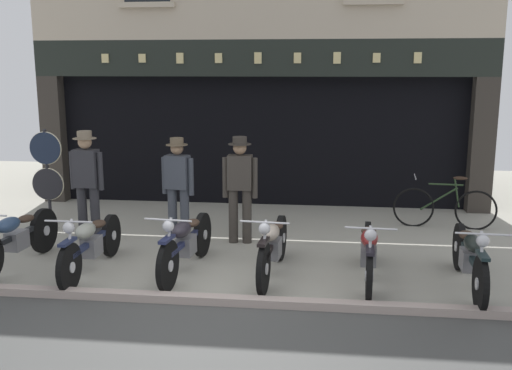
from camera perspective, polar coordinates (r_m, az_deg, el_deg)
name	(u,v)px	position (r m, az deg, el deg)	size (l,w,h in m)	color
ground	(191,348)	(6.20, -6.36, -15.59)	(21.05, 22.00, 0.18)	#A09D8F
shop_facade	(268,115)	(13.48, 1.18, 6.83)	(9.35, 4.42, 6.18)	black
motorcycle_far_left	(16,237)	(8.85, -22.44, -4.76)	(0.62, 2.06, 0.93)	black
motorcycle_left	(91,243)	(8.30, -15.86, -5.49)	(0.62, 2.06, 0.91)	black
motorcycle_center_left	(186,242)	(8.05, -6.89, -5.58)	(0.62, 2.08, 0.92)	black
motorcycle_center	(273,245)	(7.87, 1.64, -5.91)	(0.62, 2.02, 0.92)	black
motorcycle_center_right	(369,251)	(7.82, 10.95, -6.34)	(0.62, 1.99, 0.90)	black
motorcycle_right	(470,256)	(7.89, 20.19, -6.58)	(0.62, 2.10, 0.92)	black
salesman_left	(87,180)	(9.67, -16.21, 0.47)	(0.56, 0.37, 1.80)	#2D2D33
shopkeeper_center	(178,183)	(9.61, -7.65, 0.24)	(0.55, 0.35, 1.66)	#3D424C
salesman_right	(240,184)	(9.22, -1.58, 0.09)	(0.56, 0.36, 1.71)	#38332D
tyre_sign_pole	(47,168)	(10.96, -19.79, 1.61)	(0.59, 0.06, 1.71)	#232328
advert_board_near	(368,129)	(11.85, 10.91, 5.40)	(0.66, 0.03, 1.11)	beige
advert_board_far	(425,126)	(11.97, 16.21, 5.54)	(0.79, 0.03, 1.05)	beige
leaning_bicycle	(445,207)	(10.72, 18.00, -2.05)	(1.76, 0.50, 0.95)	black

